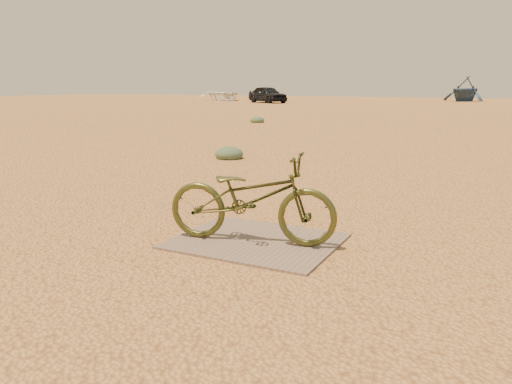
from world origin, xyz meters
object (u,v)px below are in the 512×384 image
at_px(plywood_board, 256,241).
at_px(boat_far_left, 465,89).
at_px(bicycle, 251,198).
at_px(boat_near_left, 223,94).
at_px(car, 267,94).

xyz_separation_m(plywood_board, boat_far_left, (-1.91, 46.48, 1.14)).
distance_m(bicycle, boat_near_left, 45.24).
height_order(car, boat_near_left, car).
bearing_deg(boat_near_left, boat_far_left, -23.67).
relative_size(boat_near_left, boat_far_left, 1.34).
relative_size(plywood_board, boat_far_left, 0.36).
xyz_separation_m(plywood_board, bicycle, (-0.02, -0.06, 0.45)).
bearing_deg(boat_near_left, bicycle, -102.59).
xyz_separation_m(car, boat_far_left, (14.63, 11.75, 0.45)).
bearing_deg(plywood_board, car, 115.48).
bearing_deg(plywood_board, boat_far_left, 92.36).
xyz_separation_m(plywood_board, car, (-16.54, 34.72, 0.69)).
xyz_separation_m(plywood_board, boat_near_left, (-23.32, 38.72, 0.59)).
bearing_deg(car, plywood_board, -123.37).
bearing_deg(boat_near_left, car, -74.09).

